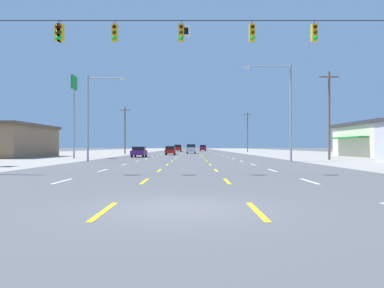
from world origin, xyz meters
name	(u,v)px	position (x,y,z in m)	size (l,w,h in m)	color
ground_plane	(190,154)	(0.00, 66.00, 0.00)	(572.00, 572.00, 0.00)	#4C4C4F
lot_apron_left	(64,154)	(-24.75, 66.00, 0.00)	(28.00, 440.00, 0.01)	gray
lot_apron_right	(316,154)	(24.75, 66.00, 0.00)	(28.00, 440.00, 0.01)	gray
lane_markings	(190,151)	(0.00, 104.50, 0.01)	(10.64, 227.60, 0.01)	white
signal_span_wire	(179,70)	(-0.41, 11.32, 5.62)	(24.98, 0.53, 9.09)	brown
sedan_far_left_nearest	(138,152)	(-7.09, 43.94, 0.76)	(1.80, 4.50, 1.46)	#4C196B
hatchback_inner_left_near	(169,150)	(-3.54, 57.97, 0.78)	(1.72, 3.90, 1.54)	red
suv_center_turn_mid	(190,149)	(0.06, 73.44, 1.03)	(1.98, 4.90, 1.98)	silver
suv_inner_left_midfar	(177,148)	(-3.66, 97.03, 1.03)	(1.98, 4.90, 1.98)	red
suv_inner_right_far	(202,148)	(3.69, 112.32, 1.03)	(1.98, 4.90, 1.98)	maroon
storefront_right_row_1	(379,139)	(27.48, 46.05, 2.53)	(9.93, 16.01, 5.01)	beige
pole_sign_left_row_1	(73,97)	(-14.35, 38.17, 7.62)	(0.24, 1.92, 10.24)	gray
streetlight_left_row_0	(91,111)	(-9.74, 29.01, 5.01)	(3.85, 0.26, 8.59)	gray
streetlight_right_row_0	(285,104)	(9.63, 29.01, 5.72)	(4.76, 0.26, 9.75)	gray
utility_pole_right_row_0	(328,114)	(15.60, 33.56, 5.13)	(2.20, 0.26, 9.86)	brown
utility_pole_left_row_1	(124,130)	(-12.98, 66.31, 4.82)	(2.20, 0.26, 9.26)	brown
utility_pole_right_row_2	(247,131)	(14.78, 90.97, 5.43)	(2.20, 0.26, 10.47)	brown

